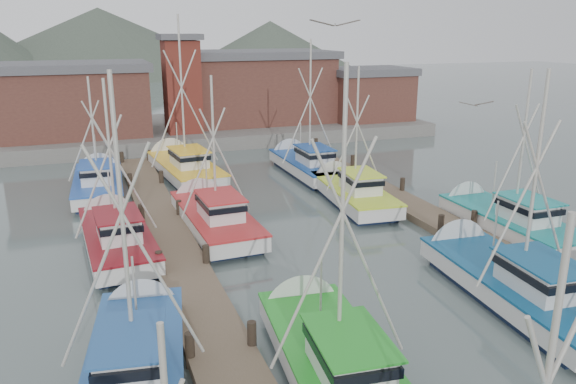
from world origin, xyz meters
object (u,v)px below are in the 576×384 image
object	(u,v)px
boat_4	(330,356)
boat_8	(213,216)
boat_12	(183,166)
lookout_tower	(182,83)

from	to	relation	value
boat_4	boat_8	bearing A→B (deg)	97.40
boat_4	boat_12	world-z (taller)	boat_12
boat_4	boat_8	size ratio (longest dim) A/B	1.07
lookout_tower	boat_12	bearing A→B (deg)	-100.70
boat_12	boat_4	bearing A→B (deg)	-95.76
boat_8	boat_12	bearing A→B (deg)	85.71
boat_4	boat_12	distance (m)	25.91
boat_4	boat_12	bearing A→B (deg)	95.68
boat_4	boat_12	xyz separation A→B (m)	(0.02, 25.91, 0.01)
boat_12	lookout_tower	bearing A→B (deg)	73.59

